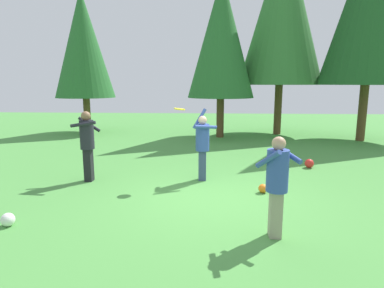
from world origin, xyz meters
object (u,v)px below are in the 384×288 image
at_px(person_bystander, 277,179).
at_px(tree_far_left, 83,45).
at_px(ball_red, 309,163).
at_px(tree_center, 221,37).
at_px(ball_orange, 263,188).
at_px(frisbee, 179,109).
at_px(ball_white, 8,220).
at_px(tree_right, 283,8).
at_px(person_thrower, 202,142).
at_px(person_catcher, 87,140).

distance_m(person_bystander, tree_far_left, 13.44).
xyz_separation_m(ball_red, tree_center, (-2.44, 5.41, 4.23)).
bearing_deg(ball_orange, frisbee, 160.39).
bearing_deg(ball_white, tree_right, 58.43).
distance_m(frisbee, tree_right, 9.85).
xyz_separation_m(tree_right, tree_far_left, (-9.29, -0.04, -1.52)).
bearing_deg(person_bystander, person_thrower, -10.28).
bearing_deg(tree_center, person_bystander, -86.40).
distance_m(frisbee, ball_orange, 2.67).
relative_size(person_thrower, ball_orange, 8.84).
bearing_deg(ball_red, person_bystander, -112.24).
relative_size(person_bystander, tree_far_left, 0.24).
xyz_separation_m(person_bystander, tree_center, (-0.62, 9.87, 3.41)).
bearing_deg(frisbee, ball_orange, -19.61).
bearing_deg(person_thrower, frisbee, 0.00).
distance_m(ball_orange, tree_far_left, 12.12).
distance_m(person_catcher, frisbee, 2.41).
xyz_separation_m(person_bystander, ball_orange, (0.14, 2.14, -0.86)).
xyz_separation_m(ball_red, ball_white, (-6.32, -4.33, -0.01)).
height_order(person_bystander, frisbee, frisbee).
bearing_deg(ball_white, person_thrower, 42.07).
bearing_deg(ball_red, person_thrower, -155.68).
bearing_deg(tree_center, tree_far_left, 170.89).
bearing_deg(person_bystander, person_catcher, 22.98).
height_order(person_bystander, tree_center, tree_center).
height_order(person_bystander, tree_right, tree_right).
height_order(person_catcher, ball_white, person_catcher).
distance_m(tree_center, tree_right, 3.28).
height_order(person_catcher, tree_far_left, tree_far_left).
height_order(ball_orange, tree_far_left, tree_far_left).
distance_m(ball_white, ball_orange, 5.06).
xyz_separation_m(person_thrower, tree_center, (0.62, 6.79, 3.39)).
bearing_deg(person_bystander, frisbee, 0.00).
distance_m(person_catcher, ball_white, 2.88).
height_order(ball_red, ball_orange, ball_red).
xyz_separation_m(person_bystander, tree_right, (2.15, 10.95, 4.78)).
xyz_separation_m(tree_center, tree_far_left, (-6.51, 1.04, -0.14)).
bearing_deg(tree_right, person_bystander, -101.11).
xyz_separation_m(person_catcher, ball_red, (5.90, 1.63, -0.91)).
relative_size(frisbee, ball_white, 1.18).
distance_m(ball_orange, tree_center, 8.86).
bearing_deg(ball_orange, ball_red, 54.01).
bearing_deg(person_bystander, tree_center, -28.64).
bearing_deg(person_catcher, ball_orange, -9.28).
xyz_separation_m(person_thrower, person_bystander, (1.24, -3.07, -0.01)).
bearing_deg(tree_far_left, frisbee, -56.50).
bearing_deg(ball_white, person_bystander, -1.68).
xyz_separation_m(frisbee, tree_far_left, (-5.35, 8.08, 2.41)).
bearing_deg(tree_right, tree_center, -158.59).
height_order(ball_red, tree_far_left, tree_far_left).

